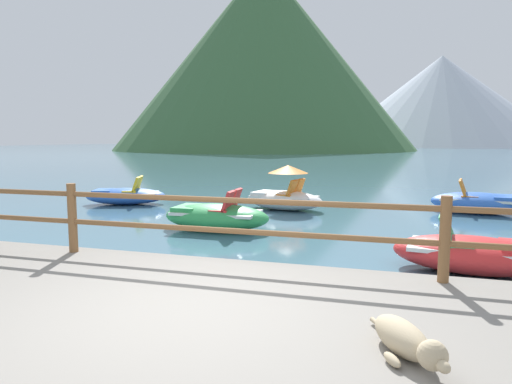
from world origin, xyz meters
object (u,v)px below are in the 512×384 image
at_px(pedal_boat_3, 284,195).
at_px(pedal_boat_6, 216,216).
at_px(dog_resting, 406,340).
at_px(pedal_boat_5, 125,196).
at_px(pedal_boat_2, 472,253).
at_px(pedal_boat_7, 477,202).

distance_m(pedal_boat_3, pedal_boat_6, 3.26).
relative_size(dog_resting, pedal_boat_3, 0.41).
relative_size(pedal_boat_5, pedal_boat_6, 1.11).
bearing_deg(pedal_boat_3, pedal_boat_5, -176.22).
bearing_deg(pedal_boat_3, pedal_boat_2, -51.93).
distance_m(pedal_boat_6, pedal_boat_7, 7.09).
xyz_separation_m(pedal_boat_5, pedal_boat_6, (4.01, -2.84, 0.04)).
height_order(pedal_boat_3, pedal_boat_7, pedal_boat_3).
bearing_deg(pedal_boat_7, dog_resting, -101.85).
bearing_deg(pedal_boat_5, dog_resting, -48.11).
relative_size(pedal_boat_3, pedal_boat_6, 1.04).
bearing_deg(pedal_boat_3, pedal_boat_6, -103.93).
relative_size(pedal_boat_2, pedal_boat_5, 0.91).
xyz_separation_m(pedal_boat_3, pedal_boat_6, (-0.78, -3.16, -0.11)).
distance_m(dog_resting, pedal_boat_6, 6.89).
height_order(pedal_boat_2, pedal_boat_3, pedal_boat_3).
bearing_deg(pedal_boat_5, pedal_boat_6, -35.31).
distance_m(pedal_boat_3, pedal_boat_5, 4.81).
distance_m(pedal_boat_3, pedal_boat_7, 5.10).
relative_size(pedal_boat_2, pedal_boat_7, 0.95).
height_order(pedal_boat_2, pedal_boat_5, pedal_boat_2).
height_order(pedal_boat_3, pedal_boat_6, pedal_boat_3).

